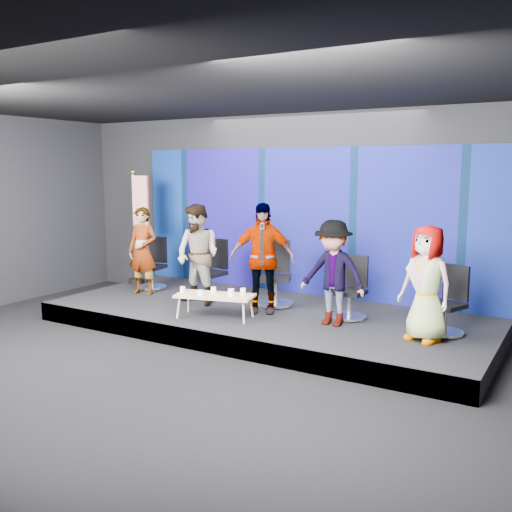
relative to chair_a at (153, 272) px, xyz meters
The scene contains 21 objects.
ground 3.95m from the chair_a, 47.35° to the right, with size 10.00×10.00×0.00m, color black.
room_walls 4.30m from the chair_a, 47.35° to the right, with size 10.02×8.02×3.51m.
riser 2.71m from the chair_a, ahead, with size 7.00×3.00×0.30m, color black.
backdrop 3.02m from the chair_a, 22.21° to the left, with size 7.00×0.08×2.60m, color navy.
chair_a is the anchor object (origin of this frame).
panelist_a 0.68m from the chair_a, 69.43° to the right, with size 0.57×0.37×1.56m, color black.
chair_b 1.42m from the chair_a, ahead, with size 0.63×0.63×1.03m.
panelist_b 1.70m from the chair_a, 21.88° to the right, with size 0.81×0.63×1.66m, color black.
chair_c 2.63m from the chair_a, ahead, with size 0.79×0.79×1.06m.
panelist_c 2.75m from the chair_a, 10.63° to the right, with size 1.01×0.42×1.72m, color black.
chair_d 4.00m from the chair_a, ahead, with size 0.55×0.55×0.94m.
panelist_d 3.98m from the chair_a, ahead, with size 0.98×0.56×1.52m, color black.
chair_e 5.44m from the chair_a, ahead, with size 0.69×0.69×0.94m.
panelist_e 5.32m from the chair_a, ahead, with size 0.75×0.48×1.52m, color black.
coffee_table 2.52m from the chair_a, 27.82° to the right, with size 1.26×0.78×0.36m.
mug_a 2.16m from the chair_a, 37.18° to the right, with size 0.08×0.08×0.09m, color white.
mug_b 2.49m from the chair_a, 32.81° to the right, with size 0.07×0.07×0.08m, color white.
mug_c 2.41m from the chair_a, 27.01° to the right, with size 0.08×0.08×0.09m, color white.
mug_d 2.74m from the chair_a, 24.50° to the right, with size 0.09×0.09×0.11m, color white.
mug_e 2.79m from the chair_a, 20.60° to the right, with size 0.08×0.08×0.10m, color white.
flag_stand 1.01m from the chair_a, 160.16° to the left, with size 0.51×0.30×2.22m.
Camera 1 is at (4.41, -5.19, 2.54)m, focal length 40.00 mm.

